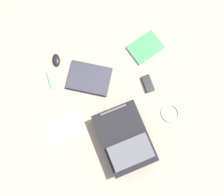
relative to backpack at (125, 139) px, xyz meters
name	(u,v)px	position (x,y,z in m)	size (l,w,h in m)	color
ground_plane	(113,98)	(0.02, 0.32, -0.08)	(3.46, 3.46, 0.00)	gray
backpack	(125,139)	(0.00, 0.00, 0.00)	(0.36, 0.48, 0.18)	black
laptop	(89,78)	(-0.11, 0.52, -0.06)	(0.39, 0.36, 0.03)	#24242C
book_blue	(145,47)	(0.38, 0.63, -0.07)	(0.29, 0.25, 0.02)	silver
book_manual	(64,129)	(-0.40, 0.21, -0.07)	(0.29, 0.23, 0.01)	silver
computer_mouse	(56,60)	(-0.32, 0.74, -0.06)	(0.06, 0.10, 0.03)	black
cable_coil	(170,113)	(0.39, 0.08, -0.07)	(0.14, 0.14, 0.02)	silver
power_brick	(148,84)	(0.30, 0.35, -0.06)	(0.06, 0.13, 0.03)	black
pen_black	(48,80)	(-0.42, 0.60, -0.08)	(0.01, 0.01, 0.14)	#198C33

